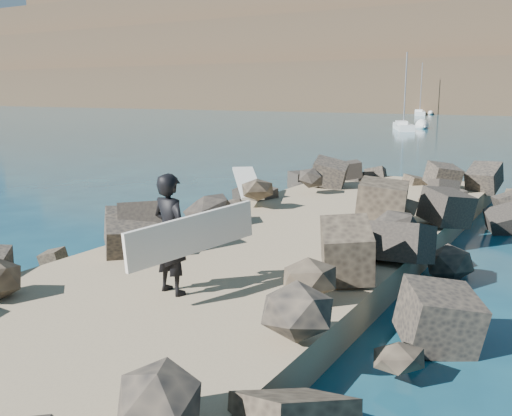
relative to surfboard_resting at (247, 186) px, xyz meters
The scene contains 8 objects.
ground 4.88m from the surfboard_resting, 50.03° to the right, with size 800.00×800.00×0.00m, color #0F384C.
jetty 6.47m from the surfboard_resting, 61.56° to the right, with size 6.00×26.00×0.60m, color #8C7759.
riprap_left 5.19m from the surfboard_resting, 88.20° to the right, with size 2.60×22.00×1.00m, color #272421.
riprap_right 7.90m from the surfboard_resting, 40.84° to the right, with size 2.60×22.00×1.00m, color black.
surfboard_resting is the anchor object (origin of this frame).
surfer_with_board 8.33m from the surfboard_resting, 66.81° to the right, with size 1.25×2.41×2.01m.
sailboat_a 44.70m from the surfboard_resting, 100.42° to the left, with size 3.92×6.58×7.95m.
sailboat_e 84.36m from the surfboard_resting, 101.42° to the left, with size 3.52×7.41×8.73m.
Camera 1 is at (5.95, -11.04, 3.89)m, focal length 40.00 mm.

